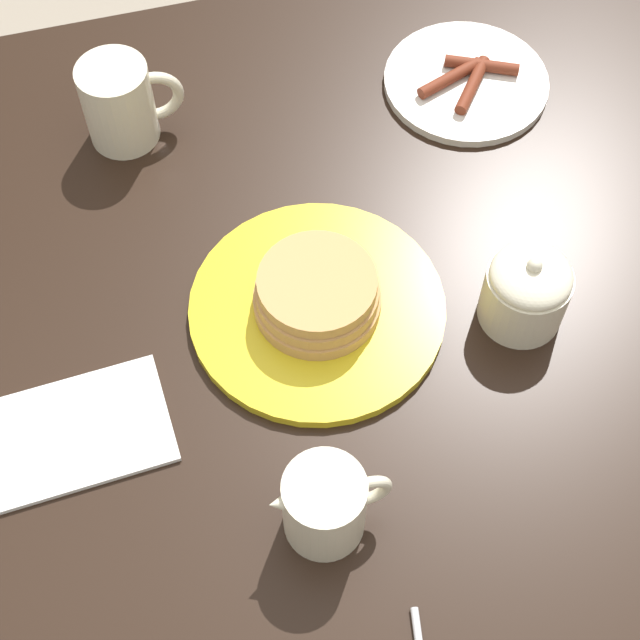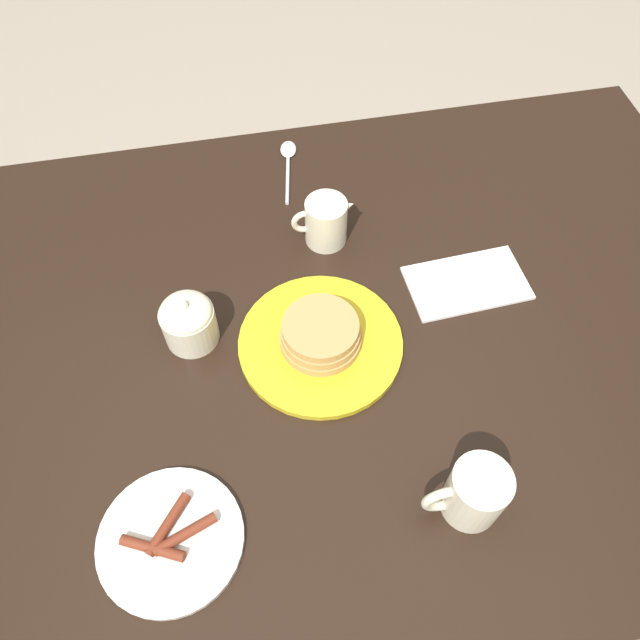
{
  "view_description": "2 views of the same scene",
  "coord_description": "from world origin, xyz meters",
  "px_view_note": "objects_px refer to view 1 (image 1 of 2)",
  "views": [
    {
      "loc": [
        -0.14,
        -0.48,
        1.57
      ],
      "look_at": [
        -0.01,
        -0.01,
        0.77
      ],
      "focal_mm": 55.0,
      "sensor_mm": 36.0,
      "label": 1
    },
    {
      "loc": [
        0.09,
        0.51,
        1.57
      ],
      "look_at": [
        -0.01,
        -0.01,
        0.77
      ],
      "focal_mm": 35.0,
      "sensor_mm": 36.0,
      "label": 2
    }
  ],
  "objects_px": {
    "sugar_bowl": "(526,290)",
    "coffee_mug": "(121,102)",
    "creamer_pitcher": "(324,505)",
    "side_plate_bacon": "(466,81)",
    "pancake_plate": "(317,301)",
    "napkin": "(64,436)"
  },
  "relations": [
    {
      "from": "coffee_mug",
      "to": "napkin",
      "type": "distance_m",
      "value": 0.38
    },
    {
      "from": "pancake_plate",
      "to": "creamer_pitcher",
      "type": "distance_m",
      "value": 0.22
    },
    {
      "from": "side_plate_bacon",
      "to": "coffee_mug",
      "type": "height_order",
      "value": "coffee_mug"
    },
    {
      "from": "pancake_plate",
      "to": "side_plate_bacon",
      "type": "bearing_deg",
      "value": 45.63
    },
    {
      "from": "sugar_bowl",
      "to": "napkin",
      "type": "distance_m",
      "value": 0.46
    },
    {
      "from": "coffee_mug",
      "to": "napkin",
      "type": "xyz_separation_m",
      "value": [
        -0.12,
        -0.35,
        -0.05
      ]
    },
    {
      "from": "sugar_bowl",
      "to": "napkin",
      "type": "bearing_deg",
      "value": -178.11
    },
    {
      "from": "side_plate_bacon",
      "to": "sugar_bowl",
      "type": "relative_size",
      "value": 2.04
    },
    {
      "from": "side_plate_bacon",
      "to": "napkin",
      "type": "relative_size",
      "value": 0.95
    },
    {
      "from": "side_plate_bacon",
      "to": "creamer_pitcher",
      "type": "bearing_deg",
      "value": -122.72
    },
    {
      "from": "pancake_plate",
      "to": "sugar_bowl",
      "type": "bearing_deg",
      "value": -15.88
    },
    {
      "from": "creamer_pitcher",
      "to": "sugar_bowl",
      "type": "height_order",
      "value": "same"
    },
    {
      "from": "coffee_mug",
      "to": "pancake_plate",
      "type": "bearing_deg",
      "value": -63.23
    },
    {
      "from": "coffee_mug",
      "to": "sugar_bowl",
      "type": "distance_m",
      "value": 0.48
    },
    {
      "from": "side_plate_bacon",
      "to": "creamer_pitcher",
      "type": "height_order",
      "value": "creamer_pitcher"
    },
    {
      "from": "coffee_mug",
      "to": "sugar_bowl",
      "type": "xyz_separation_m",
      "value": [
        0.34,
        -0.34,
        -0.01
      ]
    },
    {
      "from": "coffee_mug",
      "to": "creamer_pitcher",
      "type": "distance_m",
      "value": 0.51
    },
    {
      "from": "pancake_plate",
      "to": "napkin",
      "type": "distance_m",
      "value": 0.27
    },
    {
      "from": "sugar_bowl",
      "to": "coffee_mug",
      "type": "bearing_deg",
      "value": 134.86
    },
    {
      "from": "creamer_pitcher",
      "to": "sugar_bowl",
      "type": "distance_m",
      "value": 0.29
    },
    {
      "from": "coffee_mug",
      "to": "creamer_pitcher",
      "type": "relative_size",
      "value": 1.0
    },
    {
      "from": "pancake_plate",
      "to": "coffee_mug",
      "type": "distance_m",
      "value": 0.32
    }
  ]
}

